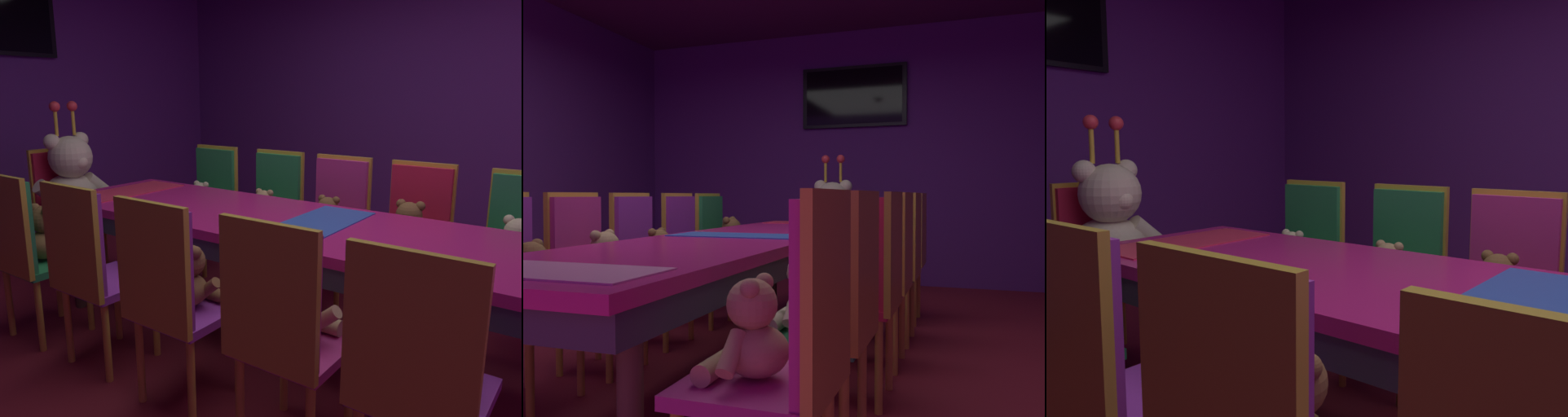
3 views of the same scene
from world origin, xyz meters
The scene contains 24 objects.
ground_plane centered at (0.00, 0.00, 0.00)m, with size 7.90×7.90×0.00m, color maroon.
wall_right centered at (2.60, 0.00, 1.40)m, with size 0.12×6.40×2.80m, color #59267F.
banquet_table centered at (0.00, 0.00, 0.66)m, with size 0.90×3.52×0.75m.
chair_left_1 centered at (-0.83, -0.82, 0.60)m, with size 0.42×0.41×0.98m.
teddy_left_1 centered at (-0.69, -0.82, 0.59)m, with size 0.25×0.32×0.30m.
chair_left_2 centered at (-0.81, -0.30, 0.60)m, with size 0.42×0.41×0.98m.
teddy_left_2 centered at (-0.66, -0.30, 0.60)m, with size 0.26×0.34×0.32m.
chair_left_3 centered at (-0.83, 0.27, 0.60)m, with size 0.42×0.41×0.98m.
teddy_left_3 centered at (-0.68, 0.27, 0.59)m, with size 0.24×0.31×0.30m.
chair_left_4 centered at (-0.81, 0.85, 0.60)m, with size 0.42×0.41×0.98m.
chair_left_5 centered at (-0.83, 1.40, 0.60)m, with size 0.42×0.41×0.98m.
teddy_left_5 centered at (-0.69, 1.40, 0.60)m, with size 0.27×0.35×0.33m.
chair_right_1 centered at (0.80, -0.86, 0.60)m, with size 0.42×0.41×0.98m.
teddy_right_1 centered at (0.65, -0.86, 0.59)m, with size 0.25×0.33×0.31m.
chair_right_2 centered at (0.82, -0.25, 0.60)m, with size 0.42×0.41×0.98m.
teddy_right_2 centered at (0.67, -0.25, 0.59)m, with size 0.26×0.34×0.32m.
chair_right_3 centered at (0.81, 0.30, 0.60)m, with size 0.42×0.41×0.98m.
teddy_right_3 centered at (0.67, 0.30, 0.58)m, with size 0.23×0.30×0.28m.
chair_right_4 centered at (0.82, 0.83, 0.60)m, with size 0.42×0.41×0.98m.
teddy_right_4 centered at (0.67, 0.83, 0.57)m, with size 0.22×0.28×0.26m.
chair_right_5 centered at (0.80, 1.44, 0.60)m, with size 0.42×0.41×0.98m.
teddy_right_5 centered at (0.66, 1.44, 0.57)m, with size 0.21×0.28×0.26m.
throne_chair centered at (0.00, 2.30, 0.60)m, with size 0.41×0.42×0.98m.
king_teddy_bear centered at (0.00, 2.13, 0.74)m, with size 0.69×0.53×0.89m.
Camera 1 is at (-2.23, -1.24, 1.41)m, focal length 34.56 mm.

